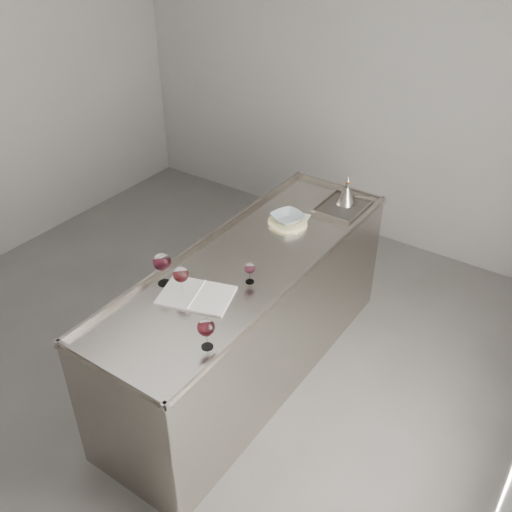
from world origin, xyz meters
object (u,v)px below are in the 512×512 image
Objects in this scene: wine_glass_left at (162,263)px; wine_glass_small at (250,269)px; wine_glass_middle at (181,275)px; wine_funnel at (347,195)px; notebook at (196,295)px; counter at (250,317)px; ceramic_bowl at (288,218)px; wine_glass_right at (206,328)px.

wine_glass_left is 0.51m from wine_glass_small.
wine_funnel reaches higher than wine_glass_middle.
wine_glass_small is (0.41, 0.30, -0.06)m from wine_glass_left.
counter is at bearing 67.38° from notebook.
wine_funnel is (0.16, 1.00, 0.53)m from counter.
wine_glass_middle is 0.83× the size of wine_funnel.
ceramic_bowl reaches higher than counter.
wine_glass_right is (0.27, -0.77, 0.59)m from counter.
wine_funnel is at bearing 81.14° from counter.
wine_glass_left reaches higher than wine_glass_right.
wine_glass_small is at bearing -91.11° from wine_funnel.
counter is 1.15m from wine_funnel.
notebook is at bearing 136.98° from wine_glass_right.
counter is 0.67m from notebook.
wine_glass_left is 0.95× the size of wine_funnel.
wine_glass_middle is 0.48m from wine_glass_right.
wine_funnel is at bearing 68.16° from ceramic_bowl.
wine_glass_small is 0.62× the size of ceramic_bowl.
notebook is (-0.04, -0.48, 0.47)m from counter.
wine_glass_small is 1.20m from wine_funnel.
notebook is (0.08, 0.02, -0.12)m from wine_glass_middle.
wine_glass_right is at bearing -27.21° from wine_glass_left.
wine_glass_left is at bearing 165.09° from notebook.
wine_glass_middle is 0.15m from notebook.
wine_glass_left is at bearing 152.79° from wine_glass_right.
wine_glass_left is 0.44× the size of notebook.
counter is 11.42× the size of ceramic_bowl.
counter is at bearing -98.86° from wine_funnel.
wine_glass_left reaches higher than ceramic_bowl.
wine_glass_left is 1.15× the size of wine_glass_middle.
ceramic_bowl is at bearing 103.95° from wine_glass_small.
ceramic_bowl is at bearing 76.82° from wine_glass_left.
ceramic_bowl is at bearing 85.32° from wine_glass_middle.
wine_funnel reaches higher than wine_glass_right.
counter reaches higher than notebook.
wine_funnel is at bearing 79.45° from wine_glass_middle.
wine_glass_middle is 0.38× the size of notebook.
counter is 11.56× the size of wine_glass_left.
wine_glass_right is 0.38× the size of notebook.
wine_glass_small is at bearing 103.67° from wine_glass_right.
wine_glass_left is 0.99× the size of ceramic_bowl.
counter is 5.12× the size of notebook.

